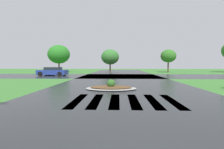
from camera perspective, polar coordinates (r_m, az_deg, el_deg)
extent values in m
cube|color=#232628|center=(13.16, 3.31, -4.23)|extent=(11.07, 80.00, 0.01)
cube|color=#232628|center=(25.67, 2.75, -0.49)|extent=(90.00, 9.96, 0.01)
cube|color=white|center=(8.75, -11.10, -8.18)|extent=(0.45, 3.47, 0.01)
cube|color=white|center=(8.59, -5.19, -8.34)|extent=(0.45, 3.47, 0.01)
cube|color=white|center=(8.53, 0.89, -8.42)|extent=(0.45, 3.47, 0.01)
cube|color=white|center=(8.55, 6.99, -8.41)|extent=(0.45, 3.47, 0.01)
cube|color=white|center=(8.68, 12.99, -8.30)|extent=(0.45, 3.47, 0.01)
cube|color=white|center=(8.89, 18.76, -8.12)|extent=(0.45, 3.47, 0.01)
ellipsoid|color=#9E9B93|center=(12.39, -0.30, -4.43)|extent=(3.52, 2.37, 0.12)
ellipsoid|color=brown|center=(12.38, -0.30, -4.02)|extent=(2.89, 1.94, 0.10)
sphere|color=#2D6023|center=(12.35, -0.30, -2.87)|extent=(0.56, 0.56, 0.56)
cube|color=navy|center=(27.79, -18.59, 0.69)|extent=(4.36, 2.02, 0.69)
cube|color=#1E232B|center=(27.73, -18.41, 1.83)|extent=(2.29, 1.70, 0.42)
cylinder|color=black|center=(27.58, -22.13, 0.19)|extent=(0.65, 0.25, 0.64)
cylinder|color=black|center=(29.26, -20.45, 0.40)|extent=(0.65, 0.25, 0.64)
cylinder|color=black|center=(26.38, -16.51, 0.17)|extent=(0.65, 0.25, 0.64)
cylinder|color=black|center=(28.13, -15.10, 0.38)|extent=(0.65, 0.25, 0.64)
cylinder|color=#9E9B93|center=(28.39, -19.10, 0.69)|extent=(1.31, 1.10, 0.99)
cylinder|color=#4C3823|center=(38.81, -16.67, 2.29)|extent=(0.28, 0.28, 2.17)
ellipsoid|color=#257120|center=(38.86, -16.74, 6.24)|extent=(4.54, 4.54, 3.86)
cylinder|color=#4C3823|center=(35.89, -0.60, 2.15)|extent=(0.28, 0.28, 1.91)
ellipsoid|color=#326F2C|center=(35.91, -0.60, 5.67)|extent=(3.58, 3.58, 3.05)
cylinder|color=#4C3823|center=(38.97, 17.62, 2.38)|extent=(0.28, 0.28, 2.30)
ellipsoid|color=#2F6A23|center=(39.00, 17.68, 5.70)|extent=(3.18, 3.18, 2.71)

